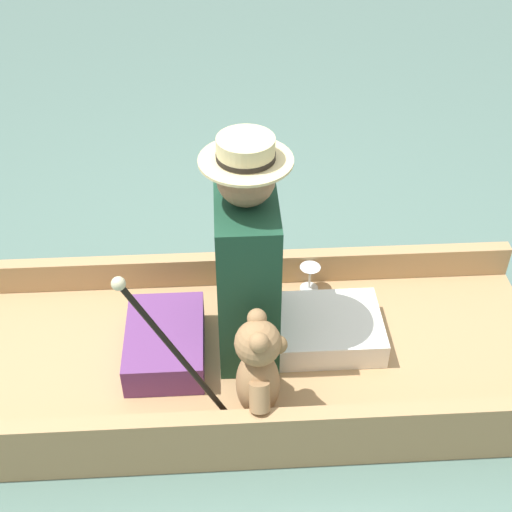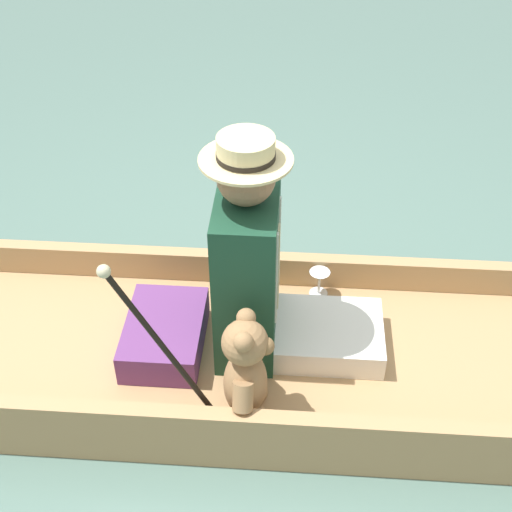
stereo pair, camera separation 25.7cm
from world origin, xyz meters
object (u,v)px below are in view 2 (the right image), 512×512
object	(u,v)px
seated_person	(263,274)
walking_cane	(155,337)
teddy_bear	(246,370)
wine_glass	(319,278)

from	to	relation	value
seated_person	walking_cane	size ratio (longest dim) A/B	1.30
seated_person	teddy_bear	size ratio (longest dim) A/B	2.11
seated_person	teddy_bear	world-z (taller)	seated_person
walking_cane	wine_glass	bearing A→B (deg)	142.60
wine_glass	walking_cane	size ratio (longest dim) A/B	0.17
teddy_bear	wine_glass	world-z (taller)	teddy_bear
wine_glass	walking_cane	bearing A→B (deg)	-37.40
wine_glass	walking_cane	world-z (taller)	walking_cane
seated_person	walking_cane	distance (m)	0.52
seated_person	walking_cane	bearing A→B (deg)	-32.02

